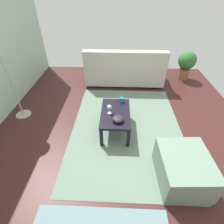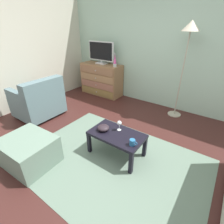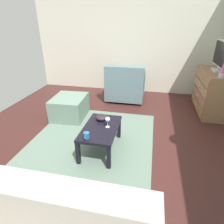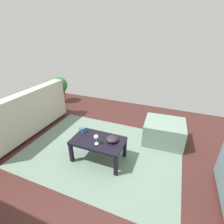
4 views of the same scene
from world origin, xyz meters
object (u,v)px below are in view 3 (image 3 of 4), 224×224
object	(u,v)px
lava_lamp	(223,69)
coffee_table	(100,130)
bowl_decorative	(101,117)
tv	(221,55)
wine_glass	(108,120)
ottoman	(70,107)
mug	(86,136)
dresser	(211,92)
armchair	(125,85)

from	to	relation	value
lava_lamp	coffee_table	xyz separation A→B (m)	(1.29, -1.81, -0.67)
lava_lamp	bowl_decorative	distance (m)	2.22
tv	coffee_table	xyz separation A→B (m)	(1.78, -1.88, -0.82)
wine_glass	ottoman	distance (m)	1.35
mug	bowl_decorative	xyz separation A→B (m)	(-0.53, 0.05, -0.00)
lava_lamp	wine_glass	world-z (taller)	lava_lamp
coffee_table	bowl_decorative	world-z (taller)	bowl_decorative
lava_lamp	bowl_decorative	world-z (taller)	lava_lamp
dresser	coffee_table	distance (m)	2.57
bowl_decorative	wine_glass	bearing A→B (deg)	36.40
lava_lamp	ottoman	size ratio (longest dim) A/B	0.47
wine_glass	mug	world-z (taller)	wine_glass
mug	ottoman	world-z (taller)	mug
lava_lamp	mug	size ratio (longest dim) A/B	2.89
dresser	tv	distance (m)	0.72
lava_lamp	coffee_table	distance (m)	2.32
lava_lamp	bowl_decorative	xyz separation A→B (m)	(1.07, -1.85, -0.58)
ottoman	coffee_table	bearing A→B (deg)	44.03
tv	lava_lamp	xyz separation A→B (m)	(0.49, -0.07, -0.15)
dresser	lava_lamp	xyz separation A→B (m)	(0.48, -0.04, 0.57)
coffee_table	ottoman	bearing A→B (deg)	-135.97
lava_lamp	armchair	world-z (taller)	lava_lamp
dresser	lava_lamp	size ratio (longest dim) A/B	3.52
mug	lava_lamp	bearing A→B (deg)	130.10
wine_glass	armchair	xyz separation A→B (m)	(-2.01, -0.05, -0.14)
armchair	ottoman	size ratio (longest dim) A/B	1.23
tv	armchair	distance (m)	2.00
lava_lamp	mug	xyz separation A→B (m)	(1.61, -1.91, -0.57)
tv	ottoman	world-z (taller)	tv
tv	coffee_table	bearing A→B (deg)	-46.59
bowl_decorative	dresser	bearing A→B (deg)	129.38
lava_lamp	armchair	xyz separation A→B (m)	(-0.74, -1.76, -0.64)
lava_lamp	armchair	distance (m)	2.01
wine_glass	ottoman	xyz separation A→B (m)	(-0.88, -0.97, -0.29)
dresser	coffee_table	bearing A→B (deg)	-46.30
armchair	lava_lamp	bearing A→B (deg)	67.18
dresser	tv	world-z (taller)	tv
bowl_decorative	tv	bearing A→B (deg)	129.12
dresser	armchair	size ratio (longest dim) A/B	1.35
wine_glass	mug	bearing A→B (deg)	-30.14
lava_lamp	ottoman	bearing A→B (deg)	-81.81
dresser	tv	xyz separation A→B (m)	(-0.00, 0.02, 0.72)
mug	ottoman	bearing A→B (deg)	-147.45
ottoman	wine_glass	bearing A→B (deg)	47.89
tv	lava_lamp	size ratio (longest dim) A/B	2.36
tv	mug	xyz separation A→B (m)	(2.09, -1.97, -0.73)
bowl_decorative	armchair	world-z (taller)	armchair
coffee_table	wine_glass	bearing A→B (deg)	102.99
dresser	tv	size ratio (longest dim) A/B	1.49
tv	lava_lamp	world-z (taller)	tv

